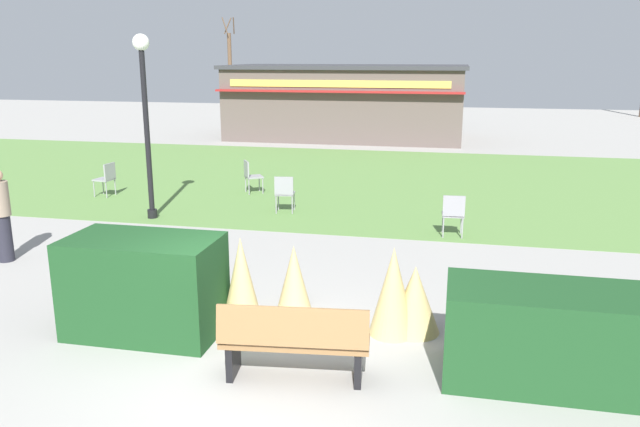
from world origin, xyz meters
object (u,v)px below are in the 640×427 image
(parked_car_west_slot, at_px, (322,108))
(cafe_chair_north, at_px, (453,212))
(park_bench, at_px, (294,342))
(cafe_chair_west, at_px, (285,191))
(tree_left_bg, at_px, (230,68))
(lamppost_mid, at_px, (145,105))
(parked_car_center_slot, at_px, (408,110))
(cafe_chair_east, at_px, (251,174))
(food_kiosk, at_px, (347,102))
(person_strolling, at_px, (1,215))
(cafe_chair_center, at_px, (107,177))
(trash_bin, at_px, (528,319))

(parked_car_west_slot, bearing_deg, cafe_chair_north, -71.62)
(park_bench, bearing_deg, cafe_chair_west, 106.13)
(parked_car_west_slot, bearing_deg, tree_left_bg, 137.64)
(lamppost_mid, height_order, parked_car_center_slot, lamppost_mid)
(park_bench, distance_m, parked_car_center_slot, 29.36)
(park_bench, xyz_separation_m, cafe_chair_east, (-3.66, 9.49, 0.05))
(food_kiosk, xyz_separation_m, tree_left_bg, (-11.05, 15.21, 1.11))
(cafe_chair_west, xyz_separation_m, person_strolling, (-4.00, -4.52, 0.33))
(cafe_chair_center, xyz_separation_m, tree_left_bg, (-6.96, 28.56, 2.20))
(person_strolling, bearing_deg, food_kiosk, -25.00)
(park_bench, height_order, cafe_chair_center, park_bench)
(cafe_chair_east, relative_size, tree_left_bg, 0.14)
(cafe_chair_north, bearing_deg, park_bench, -105.01)
(trash_bin, bearing_deg, food_kiosk, 105.89)
(park_bench, xyz_separation_m, person_strolling, (-6.20, 3.08, 0.38))
(cafe_chair_east, distance_m, cafe_chair_center, 3.77)
(park_bench, distance_m, cafe_chair_west, 7.90)
(cafe_chair_north, bearing_deg, cafe_chair_west, 162.54)
(cafe_chair_center, height_order, cafe_chair_north, same)
(parked_car_center_slot, xyz_separation_m, tree_left_bg, (-13.20, 7.55, 2.08))
(cafe_chair_west, bearing_deg, park_bench, -73.87)
(parked_car_west_slot, bearing_deg, cafe_chair_east, -83.48)
(trash_bin, relative_size, cafe_chair_center, 1.05)
(trash_bin, distance_m, cafe_chair_center, 12.18)
(cafe_chair_north, bearing_deg, cafe_chair_center, 167.61)
(trash_bin, height_order, tree_left_bg, tree_left_bg)
(trash_bin, distance_m, cafe_chair_east, 10.39)
(park_bench, relative_size, cafe_chair_east, 1.96)
(cafe_chair_north, xyz_separation_m, parked_car_center_slot, (-2.71, 22.98, 0.12))
(cafe_chair_west, distance_m, person_strolling, 6.04)
(trash_bin, bearing_deg, cafe_chair_west, 127.47)
(person_strolling, height_order, parked_car_west_slot, person_strolling)
(food_kiosk, height_order, person_strolling, food_kiosk)
(trash_bin, distance_m, food_kiosk, 21.27)
(cafe_chair_east, height_order, person_strolling, person_strolling)
(cafe_chair_east, height_order, parked_car_west_slot, parked_car_west_slot)
(lamppost_mid, relative_size, cafe_chair_north, 4.58)
(parked_car_west_slot, bearing_deg, food_kiosk, -70.08)
(trash_bin, bearing_deg, park_bench, -154.79)
(cafe_chair_center, bearing_deg, cafe_chair_east, 17.96)
(cafe_chair_north, bearing_deg, person_strolling, -157.41)
(lamppost_mid, height_order, tree_left_bg, tree_left_bg)
(cafe_chair_east, bearing_deg, trash_bin, -52.49)
(cafe_chair_east, bearing_deg, cafe_chair_west, -52.37)
(lamppost_mid, bearing_deg, cafe_chair_center, 140.12)
(lamppost_mid, height_order, person_strolling, lamppost_mid)
(trash_bin, height_order, parked_car_west_slot, parked_car_west_slot)
(food_kiosk, relative_size, tree_left_bg, 1.69)
(cafe_chair_west, xyz_separation_m, tree_left_bg, (-12.01, 29.30, 2.20))
(lamppost_mid, xyz_separation_m, person_strolling, (-1.16, -3.41, -1.71))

